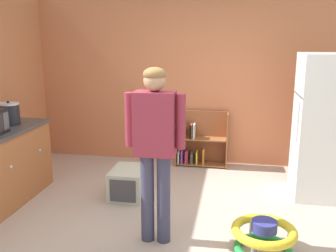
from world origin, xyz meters
The scene contains 8 objects.
ground_plane centered at (0.00, 0.00, 0.00)m, with size 12.00×12.00×0.00m, color #B7A090.
back_wall centered at (0.00, 2.33, 1.35)m, with size 5.20×0.06×2.70m, color #C77048.
refrigerator centered at (1.65, 1.24, 0.89)m, with size 0.73×0.68×1.78m.
bookshelf centered at (0.01, 2.15, 0.37)m, with size 0.80×0.28×0.85m.
standing_person centered at (-0.18, -0.20, 1.03)m, with size 0.57×0.22×1.70m.
baby_walker centered at (0.85, -0.24, 0.16)m, with size 0.60×0.60×0.32m.
pet_carrier centered at (-0.73, 0.78, 0.18)m, with size 0.42×0.55×0.36m.
crock_pot centered at (-2.21, 0.65, 1.04)m, with size 0.26×0.26×0.30m.
Camera 1 is at (0.53, -3.48, 1.96)m, focal length 40.08 mm.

